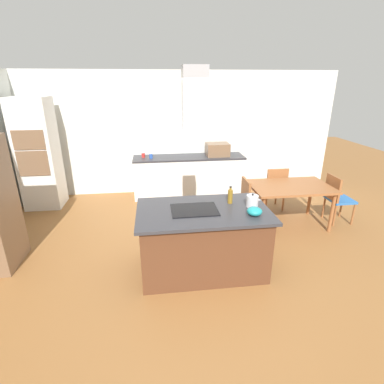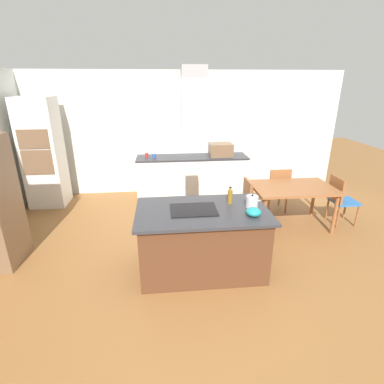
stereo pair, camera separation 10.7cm
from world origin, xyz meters
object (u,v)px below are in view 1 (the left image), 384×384
at_px(wall_oven_stack, 38,154).
at_px(chair_facing_back_wall, 274,186).
at_px(tea_kettle, 252,201).
at_px(coffee_mug_blue, 151,156).
at_px(dining_table, 290,190).
at_px(countertop_microwave, 218,150).
at_px(chair_at_left_end, 239,201).
at_px(olive_oil_bottle, 230,196).
at_px(range_hood, 195,115).
at_px(cooktop, 194,210).
at_px(coffee_mug_red, 143,155).
at_px(mixing_bowl, 255,211).
at_px(chair_at_right_end, 337,196).

relative_size(wall_oven_stack, chair_facing_back_wall, 2.47).
relative_size(tea_kettle, coffee_mug_blue, 2.33).
bearing_deg(dining_table, coffee_mug_blue, 145.15).
height_order(countertop_microwave, chair_at_left_end, countertop_microwave).
distance_m(olive_oil_bottle, range_hood, 1.23).
xyz_separation_m(cooktop, range_hood, (-0.00, 0.00, 1.20)).
distance_m(wall_oven_stack, chair_facing_back_wall, 4.76).
height_order(olive_oil_bottle, coffee_mug_red, olive_oil_bottle).
height_order(tea_kettle, mixing_bowl, tea_kettle).
relative_size(wall_oven_stack, chair_at_right_end, 2.47).
relative_size(mixing_bowl, dining_table, 0.14).
bearing_deg(coffee_mug_red, wall_oven_stack, -172.05).
xyz_separation_m(tea_kettle, chair_at_left_end, (0.17, 1.12, -0.47)).
relative_size(tea_kettle, range_hood, 0.23).
height_order(countertop_microwave, coffee_mug_red, countertop_microwave).
xyz_separation_m(chair_at_right_end, chair_facing_back_wall, (-0.92, 0.67, 0.00)).
relative_size(olive_oil_bottle, countertop_microwave, 0.48).
relative_size(wall_oven_stack, chair_at_left_end, 2.47).
bearing_deg(tea_kettle, olive_oil_bottle, 150.76).
relative_size(countertop_microwave, chair_at_right_end, 0.56).
height_order(olive_oil_bottle, coffee_mug_blue, olive_oil_bottle).
distance_m(mixing_bowl, chair_at_left_end, 1.48).
height_order(mixing_bowl, coffee_mug_red, mixing_bowl).
bearing_deg(cooktop, wall_oven_stack, 136.45).
bearing_deg(coffee_mug_blue, countertop_microwave, 1.85).
bearing_deg(cooktop, chair_facing_back_wall, 44.06).
bearing_deg(chair_at_right_end, coffee_mug_blue, 153.18).
bearing_deg(countertop_microwave, mixing_bowl, -93.69).
xyz_separation_m(chair_at_right_end, range_hood, (-2.78, -1.14, 1.59)).
distance_m(cooktop, chair_at_left_end, 1.54).
distance_m(coffee_mug_blue, dining_table, 2.97).
xyz_separation_m(countertop_microwave, coffee_mug_red, (-1.65, 0.05, -0.09)).
height_order(cooktop, coffee_mug_red, coffee_mug_red).
distance_m(coffee_mug_red, chair_facing_back_wall, 2.86).
distance_m(chair_at_right_end, chair_at_left_end, 1.83).
distance_m(mixing_bowl, range_hood, 1.38).
bearing_deg(countertop_microwave, chair_at_left_end, -89.00).
bearing_deg(coffee_mug_red, tea_kettle, -62.65).
bearing_deg(chair_at_left_end, range_hood, -129.83).
bearing_deg(tea_kettle, cooktop, -178.30).
height_order(mixing_bowl, countertop_microwave, countertop_microwave).
height_order(tea_kettle, chair_facing_back_wall, tea_kettle).
distance_m(olive_oil_bottle, chair_facing_back_wall, 2.18).
bearing_deg(countertop_microwave, olive_oil_bottle, -98.53).
xyz_separation_m(countertop_microwave, range_hood, (-0.92, -2.88, 1.06)).
bearing_deg(chair_at_left_end, countertop_microwave, 91.00).
height_order(olive_oil_bottle, mixing_bowl, olive_oil_bottle).
bearing_deg(tea_kettle, chair_at_right_end, 29.21).
relative_size(cooktop, mixing_bowl, 3.17).
xyz_separation_m(olive_oil_bottle, coffee_mug_blue, (-1.07, 2.66, -0.06)).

